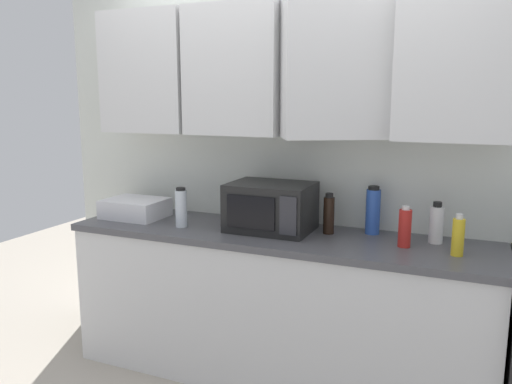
{
  "coord_description": "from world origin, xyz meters",
  "views": [
    {
      "loc": [
        1.03,
        -2.99,
        1.67
      ],
      "look_at": [
        -0.15,
        -0.25,
        1.12
      ],
      "focal_mm": 35.99,
      "sensor_mm": 36.0,
      "label": 1
    }
  ],
  "objects_px": {
    "bottle_yellow_mustard": "(458,236)",
    "bottle_red_sauce": "(405,228)",
    "bottle_white_jar": "(436,224)",
    "dish_rack": "(135,208)",
    "bottle_soy_dark": "(329,214)",
    "bottle_clear_tall": "(181,208)",
    "microwave": "(271,207)",
    "bottle_blue_cleaner": "(373,211)"
  },
  "relations": [
    {
      "from": "bottle_blue_cleaner",
      "to": "bottle_clear_tall",
      "type": "relative_size",
      "value": 1.15
    },
    {
      "from": "microwave",
      "to": "bottle_yellow_mustard",
      "type": "xyz_separation_m",
      "value": [
        1.03,
        -0.09,
        -0.04
      ]
    },
    {
      "from": "bottle_yellow_mustard",
      "to": "bottle_red_sauce",
      "type": "distance_m",
      "value": 0.27
    },
    {
      "from": "bottle_soy_dark",
      "to": "bottle_red_sauce",
      "type": "xyz_separation_m",
      "value": [
        0.44,
        -0.1,
        -0.01
      ]
    },
    {
      "from": "bottle_soy_dark",
      "to": "bottle_blue_cleaner",
      "type": "xyz_separation_m",
      "value": [
        0.23,
        0.1,
        0.02
      ]
    },
    {
      "from": "microwave",
      "to": "bottle_soy_dark",
      "type": "distance_m",
      "value": 0.34
    },
    {
      "from": "bottle_blue_cleaner",
      "to": "bottle_yellow_mustard",
      "type": "bearing_deg",
      "value": -28.43
    },
    {
      "from": "bottle_blue_cleaner",
      "to": "bottle_clear_tall",
      "type": "height_order",
      "value": "bottle_blue_cleaner"
    },
    {
      "from": "bottle_yellow_mustard",
      "to": "bottle_soy_dark",
      "type": "xyz_separation_m",
      "value": [
        -0.7,
        0.16,
        0.01
      ]
    },
    {
      "from": "bottle_yellow_mustard",
      "to": "bottle_blue_cleaner",
      "type": "xyz_separation_m",
      "value": [
        -0.47,
        0.25,
        0.04
      ]
    },
    {
      "from": "microwave",
      "to": "bottle_white_jar",
      "type": "height_order",
      "value": "microwave"
    },
    {
      "from": "bottle_red_sauce",
      "to": "bottle_white_jar",
      "type": "bearing_deg",
      "value": 44.45
    },
    {
      "from": "bottle_white_jar",
      "to": "bottle_clear_tall",
      "type": "relative_size",
      "value": 0.94
    },
    {
      "from": "bottle_yellow_mustard",
      "to": "bottle_soy_dark",
      "type": "bearing_deg",
      "value": 167.33
    },
    {
      "from": "microwave",
      "to": "bottle_red_sauce",
      "type": "xyz_separation_m",
      "value": [
        0.77,
        -0.04,
        -0.04
      ]
    },
    {
      "from": "bottle_white_jar",
      "to": "dish_rack",
      "type": "bearing_deg",
      "value": -175.59
    },
    {
      "from": "dish_rack",
      "to": "bottle_yellow_mustard",
      "type": "relative_size",
      "value": 1.8
    },
    {
      "from": "bottle_clear_tall",
      "to": "bottle_red_sauce",
      "type": "relative_size",
      "value": 1.1
    },
    {
      "from": "dish_rack",
      "to": "microwave",
      "type": "bearing_deg",
      "value": 2.5
    },
    {
      "from": "bottle_soy_dark",
      "to": "bottle_red_sauce",
      "type": "height_order",
      "value": "bottle_soy_dark"
    },
    {
      "from": "bottle_red_sauce",
      "to": "microwave",
      "type": "bearing_deg",
      "value": 176.97
    },
    {
      "from": "bottle_soy_dark",
      "to": "bottle_clear_tall",
      "type": "relative_size",
      "value": 0.98
    },
    {
      "from": "bottle_soy_dark",
      "to": "bottle_white_jar",
      "type": "bearing_deg",
      "value": 3.9
    },
    {
      "from": "microwave",
      "to": "bottle_clear_tall",
      "type": "xyz_separation_m",
      "value": [
        -0.53,
        -0.14,
        -0.02
      ]
    },
    {
      "from": "bottle_soy_dark",
      "to": "bottle_blue_cleaner",
      "type": "height_order",
      "value": "bottle_blue_cleaner"
    },
    {
      "from": "dish_rack",
      "to": "bottle_soy_dark",
      "type": "bearing_deg",
      "value": 4.64
    },
    {
      "from": "bottle_white_jar",
      "to": "bottle_clear_tall",
      "type": "xyz_separation_m",
      "value": [
        -1.44,
        -0.24,
        0.01
      ]
    },
    {
      "from": "bottle_white_jar",
      "to": "bottle_clear_tall",
      "type": "height_order",
      "value": "bottle_clear_tall"
    },
    {
      "from": "bottle_clear_tall",
      "to": "bottle_red_sauce",
      "type": "bearing_deg",
      "value": 4.23
    },
    {
      "from": "bottle_yellow_mustard",
      "to": "bottle_red_sauce",
      "type": "height_order",
      "value": "bottle_red_sauce"
    },
    {
      "from": "dish_rack",
      "to": "bottle_soy_dark",
      "type": "relative_size",
      "value": 1.61
    },
    {
      "from": "microwave",
      "to": "bottle_soy_dark",
      "type": "bearing_deg",
      "value": 10.57
    },
    {
      "from": "bottle_white_jar",
      "to": "bottle_yellow_mustard",
      "type": "bearing_deg",
      "value": -59.35
    },
    {
      "from": "microwave",
      "to": "dish_rack",
      "type": "relative_size",
      "value": 1.26
    },
    {
      "from": "bottle_blue_cleaner",
      "to": "bottle_clear_tall",
      "type": "distance_m",
      "value": 1.13
    },
    {
      "from": "bottle_clear_tall",
      "to": "bottle_yellow_mustard",
      "type": "bearing_deg",
      "value": 1.54
    },
    {
      "from": "dish_rack",
      "to": "bottle_white_jar",
      "type": "relative_size",
      "value": 1.69
    },
    {
      "from": "microwave",
      "to": "bottle_red_sauce",
      "type": "bearing_deg",
      "value": -3.03
    },
    {
      "from": "microwave",
      "to": "bottle_white_jar",
      "type": "distance_m",
      "value": 0.92
    },
    {
      "from": "microwave",
      "to": "bottle_red_sauce",
      "type": "relative_size",
      "value": 2.2
    },
    {
      "from": "microwave",
      "to": "dish_rack",
      "type": "bearing_deg",
      "value": -177.5
    },
    {
      "from": "bottle_yellow_mustard",
      "to": "bottle_clear_tall",
      "type": "relative_size",
      "value": 0.88
    }
  ]
}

